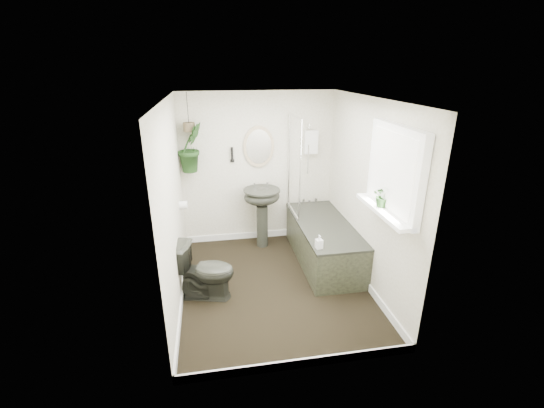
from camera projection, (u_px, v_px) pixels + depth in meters
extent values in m
cube|color=black|center=(274.00, 285.00, 4.66)|extent=(2.30, 2.80, 0.02)
cube|color=white|center=(274.00, 98.00, 3.83)|extent=(2.30, 2.80, 0.02)
cube|color=white|center=(258.00, 169.00, 5.55)|extent=(2.30, 0.02, 2.30)
cube|color=white|center=(305.00, 260.00, 2.95)|extent=(2.30, 0.02, 2.30)
cube|color=white|center=(172.00, 207.00, 4.06)|extent=(0.02, 2.80, 2.30)
cube|color=white|center=(368.00, 195.00, 4.43)|extent=(0.02, 2.80, 2.30)
cube|color=white|center=(274.00, 281.00, 4.64)|extent=(2.30, 2.80, 0.10)
cube|color=white|center=(311.00, 142.00, 5.47)|extent=(0.20, 0.10, 0.35)
ellipsoid|color=tan|center=(259.00, 147.00, 5.39)|extent=(0.46, 0.03, 0.62)
cylinder|color=black|center=(232.00, 155.00, 5.35)|extent=(0.04, 0.04, 0.22)
cylinder|color=white|center=(183.00, 205.00, 4.81)|extent=(0.11, 0.11, 0.11)
cube|color=white|center=(395.00, 171.00, 3.60)|extent=(0.08, 1.00, 0.90)
cube|color=white|center=(384.00, 211.00, 3.74)|extent=(0.18, 1.00, 0.04)
cube|color=white|center=(391.00, 171.00, 3.59)|extent=(0.01, 0.86, 0.76)
imported|color=#252720|center=(205.00, 271.00, 4.31)|extent=(0.76, 0.55, 0.70)
imported|color=black|center=(383.00, 196.00, 3.75)|extent=(0.26, 0.25, 0.24)
imported|color=black|center=(191.00, 148.00, 5.10)|extent=(0.49, 0.48, 0.69)
imported|color=black|center=(319.00, 242.00, 4.32)|extent=(0.09, 0.09, 0.17)
cylinder|color=brown|center=(189.00, 127.00, 5.00)|extent=(0.16, 0.16, 0.12)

